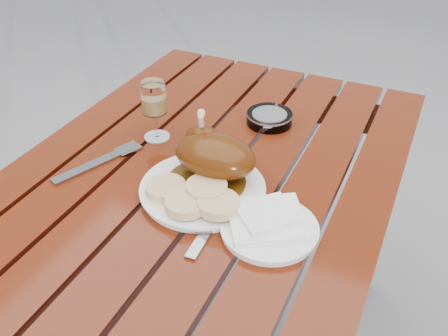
# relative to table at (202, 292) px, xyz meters

# --- Properties ---
(table) EXTENTS (0.80, 1.20, 0.75)m
(table) POSITION_rel_table_xyz_m (0.00, 0.00, 0.00)
(table) COLOR maroon
(table) RESTS_ON ground
(dinner_plate) EXTENTS (0.32, 0.32, 0.02)m
(dinner_plate) POSITION_rel_table_xyz_m (0.04, -0.05, 0.38)
(dinner_plate) COLOR white
(dinner_plate) RESTS_ON table
(roast_duck) EXTENTS (0.18, 0.17, 0.13)m
(roast_duck) POSITION_rel_table_xyz_m (0.04, -0.00, 0.44)
(roast_duck) COLOR #4E2A08
(roast_duck) RESTS_ON dinner_plate
(bread_dumplings) EXTENTS (0.20, 0.13, 0.03)m
(bread_dumplings) POSITION_rel_table_xyz_m (0.04, -0.10, 0.41)
(bread_dumplings) COLOR #D3B381
(bread_dumplings) RESTS_ON dinner_plate
(wine_glass) EXTENTS (0.08, 0.08, 0.14)m
(wine_glass) POSITION_rel_table_xyz_m (-0.16, 0.10, 0.45)
(wine_glass) COLOR tan
(wine_glass) RESTS_ON table
(side_plate) EXTENTS (0.20, 0.20, 0.01)m
(side_plate) POSITION_rel_table_xyz_m (0.20, -0.10, 0.38)
(side_plate) COLOR white
(side_plate) RESTS_ON table
(napkin) EXTENTS (0.19, 0.18, 0.01)m
(napkin) POSITION_rel_table_xyz_m (0.19, -0.09, 0.40)
(napkin) COLOR white
(napkin) RESTS_ON side_plate
(ashtray) EXTENTS (0.14, 0.14, 0.03)m
(ashtray) POSITION_rel_table_xyz_m (0.06, 0.27, 0.39)
(ashtray) COLOR #B2B7BC
(ashtray) RESTS_ON table
(fork) EXTENTS (0.10, 0.19, 0.01)m
(fork) POSITION_rel_table_xyz_m (-0.23, -0.06, 0.38)
(fork) COLOR gray
(fork) RESTS_ON table
(knife) EXTENTS (0.03, 0.22, 0.01)m
(knife) POSITION_rel_table_xyz_m (0.10, -0.12, 0.38)
(knife) COLOR gray
(knife) RESTS_ON table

